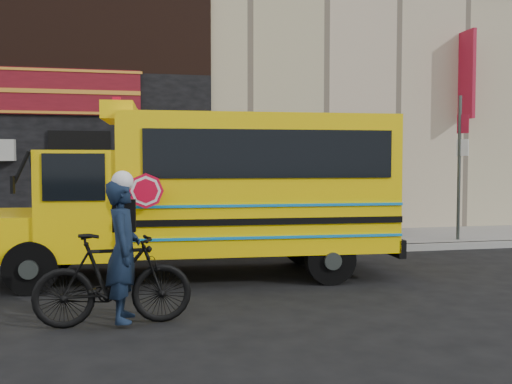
{
  "coord_description": "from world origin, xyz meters",
  "views": [
    {
      "loc": [
        -1.93,
        -8.99,
        1.97
      ],
      "look_at": [
        0.4,
        1.85,
        1.39
      ],
      "focal_mm": 40.0,
      "sensor_mm": 36.0,
      "label": 1
    }
  ],
  "objects_px": {
    "school_bus": "(215,189)",
    "cyclist": "(123,255)",
    "sign_pole": "(460,164)",
    "bicycle": "(113,279)"
  },
  "relations": [
    {
      "from": "school_bus",
      "to": "cyclist",
      "type": "bearing_deg",
      "value": -119.04
    },
    {
      "from": "school_bus",
      "to": "cyclist",
      "type": "height_order",
      "value": "school_bus"
    },
    {
      "from": "sign_pole",
      "to": "school_bus",
      "type": "bearing_deg",
      "value": -159.1
    },
    {
      "from": "school_bus",
      "to": "cyclist",
      "type": "xyz_separation_m",
      "value": [
        -1.5,
        -2.71,
        -0.66
      ]
    },
    {
      "from": "cyclist",
      "to": "sign_pole",
      "type": "bearing_deg",
      "value": -53.14
    },
    {
      "from": "sign_pole",
      "to": "bicycle",
      "type": "relative_size",
      "value": 1.88
    },
    {
      "from": "sign_pole",
      "to": "bicycle",
      "type": "xyz_separation_m",
      "value": [
        -7.72,
        -5.05,
        -1.36
      ]
    },
    {
      "from": "sign_pole",
      "to": "cyclist",
      "type": "height_order",
      "value": "sign_pole"
    },
    {
      "from": "bicycle",
      "to": "cyclist",
      "type": "relative_size",
      "value": 1.1
    },
    {
      "from": "bicycle",
      "to": "cyclist",
      "type": "distance_m",
      "value": 0.32
    }
  ]
}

